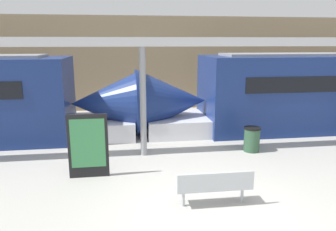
% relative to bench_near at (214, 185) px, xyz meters
% --- Properties ---
extents(ground_plane, '(60.00, 60.00, 0.00)m').
position_rel_bench_near_xyz_m(ground_plane, '(-0.11, -0.25, -0.50)').
color(ground_plane, '#B2AFA8').
extents(station_wall, '(56.00, 0.20, 5.00)m').
position_rel_bench_near_xyz_m(station_wall, '(-0.11, 11.29, 2.00)').
color(station_wall, '#9E8460').
rests_on(station_wall, ground_plane).
extents(bench_near, '(1.75, 0.45, 0.85)m').
position_rel_bench_near_xyz_m(bench_near, '(0.00, 0.00, 0.00)').
color(bench_near, '#ADB2B7').
rests_on(bench_near, ground_plane).
extents(trash_bin, '(0.56, 0.56, 0.84)m').
position_rel_bench_near_xyz_m(trash_bin, '(2.34, 3.53, -0.08)').
color(trash_bin, '#2D5138').
rests_on(trash_bin, ground_plane).
extents(poster_board, '(1.09, 0.07, 1.79)m').
position_rel_bench_near_xyz_m(poster_board, '(-2.96, 2.08, 0.40)').
color(poster_board, black).
rests_on(poster_board, ground_plane).
extents(support_column_near, '(0.20, 0.20, 3.53)m').
position_rel_bench_near_xyz_m(support_column_near, '(-1.34, 3.68, 1.26)').
color(support_column_near, gray).
rests_on(support_column_near, ground_plane).
extents(canopy_beam, '(28.00, 0.60, 0.28)m').
position_rel_bench_near_xyz_m(canopy_beam, '(-1.34, 3.68, 3.16)').
color(canopy_beam, '#B7B7BC').
rests_on(canopy_beam, support_column_near).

